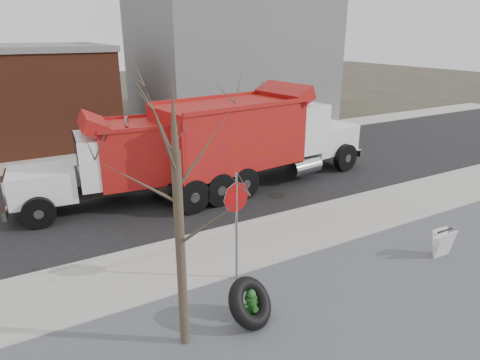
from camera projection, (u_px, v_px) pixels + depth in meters
ground at (253, 250)px, 12.23m from camera, size 120.00×120.00×0.00m
gravel_verge at (337, 316)px, 9.35m from camera, size 60.00×5.00×0.03m
sidewalk at (249, 245)px, 12.42m from camera, size 60.00×2.50×0.06m
curb at (228, 228)px, 13.48m from camera, size 60.00×0.15×0.11m
road at (173, 185)px, 17.39m from camera, size 60.00×9.40×0.02m
far_sidewalk at (132, 152)px, 22.05m from camera, size 60.00×2.00×0.06m
building_grey at (229, 60)px, 29.88m from camera, size 12.00×10.00×8.00m
bare_tree at (177, 189)px, 7.51m from camera, size 3.20×3.20×5.20m
fire_hydrant at (251, 306)px, 9.17m from camera, size 0.42×0.41×0.75m
truck_tire at (250, 303)px, 9.02m from camera, size 1.42×1.33×1.10m
stop_sign at (236, 209)px, 10.14m from camera, size 0.76×0.20×2.84m
sandwich_board at (443, 243)px, 11.70m from camera, size 0.59×0.39×0.81m
dump_truck_red_a at (256, 136)px, 17.05m from camera, size 9.83×3.73×3.89m
dump_truck_red_b at (137, 157)px, 15.16m from camera, size 7.89×3.00×3.30m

